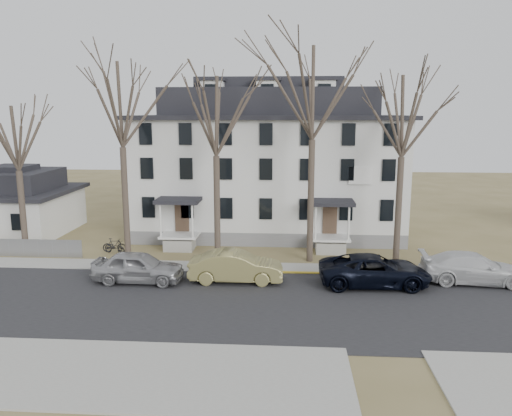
# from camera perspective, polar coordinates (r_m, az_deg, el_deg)

# --- Properties ---
(ground) EXTENTS (120.00, 120.00, 0.00)m
(ground) POSITION_cam_1_polar(r_m,az_deg,el_deg) (23.48, 4.56, -12.96)
(ground) COLOR olive
(ground) RESTS_ON ground
(main_road) EXTENTS (120.00, 10.00, 0.04)m
(main_road) POSITION_cam_1_polar(r_m,az_deg,el_deg) (25.32, 4.51, -11.14)
(main_road) COLOR #27272A
(main_road) RESTS_ON ground
(far_sidewalk) EXTENTS (120.00, 2.00, 0.08)m
(far_sidewalk) POSITION_cam_1_polar(r_m,az_deg,el_deg) (30.97, 4.40, -6.97)
(far_sidewalk) COLOR #A09F97
(far_sidewalk) RESTS_ON ground
(near_sidewalk_left) EXTENTS (20.00, 5.00, 0.08)m
(near_sidewalk_left) POSITION_cam_1_polar(r_m,az_deg,el_deg) (20.48, -19.41, -17.36)
(near_sidewalk_left) COLOR #A09F97
(near_sidewalk_left) RESTS_ON ground
(yellow_curb) EXTENTS (14.00, 0.25, 0.06)m
(yellow_curb) POSITION_cam_1_polar(r_m,az_deg,el_deg) (30.59, 13.90, -7.50)
(yellow_curb) COLOR gold
(yellow_curb) RESTS_ON ground
(boarding_house) EXTENTS (20.80, 12.36, 12.05)m
(boarding_house) POSITION_cam_1_polar(r_m,az_deg,el_deg) (39.68, 1.49, 4.95)
(boarding_house) COLOR slate
(boarding_house) RESTS_ON ground
(small_house) EXTENTS (8.70, 8.70, 5.00)m
(small_house) POSITION_cam_1_polar(r_m,az_deg,el_deg) (43.86, -25.76, 0.31)
(small_house) COLOR silver
(small_house) RESTS_ON ground
(tree_far_left) EXTENTS (8.40, 8.40, 13.72)m
(tree_far_left) POSITION_cam_1_polar(r_m,az_deg,el_deg) (33.04, -15.25, 12.01)
(tree_far_left) COLOR #473B31
(tree_far_left) RESTS_ON ground
(tree_mid_left) EXTENTS (7.80, 7.80, 12.74)m
(tree_mid_left) POSITION_cam_1_polar(r_m,az_deg,el_deg) (31.62, -4.64, 11.07)
(tree_mid_left) COLOR #473B31
(tree_mid_left) RESTS_ON ground
(tree_center) EXTENTS (9.00, 9.00, 14.70)m
(tree_center) POSITION_cam_1_polar(r_m,az_deg,el_deg) (31.35, 6.55, 13.75)
(tree_center) COLOR #473B31
(tree_center) RESTS_ON ground
(tree_mid_right) EXTENTS (7.80, 7.80, 12.74)m
(tree_mid_right) POSITION_cam_1_polar(r_m,az_deg,el_deg) (32.03, 16.54, 10.67)
(tree_mid_right) COLOR #473B31
(tree_mid_right) RESTS_ON ground
(tree_bungalow) EXTENTS (6.60, 6.60, 10.78)m
(tree_bungalow) POSITION_cam_1_polar(r_m,az_deg,el_deg) (35.92, -25.78, 7.65)
(tree_bungalow) COLOR #473B31
(tree_bungalow) RESTS_ON ground
(car_silver) EXTENTS (5.18, 2.21, 1.74)m
(car_silver) POSITION_cam_1_polar(r_m,az_deg,el_deg) (29.06, -13.32, -6.65)
(car_silver) COLOR #A0A0A2
(car_silver) RESTS_ON ground
(car_tan) EXTENTS (5.32, 1.93, 1.74)m
(car_tan) POSITION_cam_1_polar(r_m,az_deg,el_deg) (28.39, -2.30, -6.78)
(car_tan) COLOR olive
(car_tan) RESTS_ON ground
(car_navy) EXTENTS (6.20, 3.02, 1.70)m
(car_navy) POSITION_cam_1_polar(r_m,az_deg,el_deg) (28.54, 13.39, -7.02)
(car_navy) COLOR black
(car_navy) RESTS_ON ground
(car_white) EXTENTS (5.97, 2.76, 1.69)m
(car_white) POSITION_cam_1_polar(r_m,az_deg,el_deg) (30.72, 23.57, -6.38)
(car_white) COLOR silver
(car_white) RESTS_ON ground
(bicycle_left) EXTENTS (1.78, 1.18, 0.89)m
(bicycle_left) POSITION_cam_1_polar(r_m,az_deg,el_deg) (35.25, -15.85, -4.39)
(bicycle_left) COLOR black
(bicycle_left) RESTS_ON ground
(bicycle_right) EXTENTS (1.65, 0.48, 0.99)m
(bicycle_right) POSITION_cam_1_polar(r_m,az_deg,el_deg) (35.51, -15.87, -4.20)
(bicycle_right) COLOR black
(bicycle_right) RESTS_ON ground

